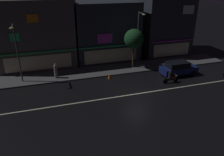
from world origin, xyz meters
name	(u,v)px	position (x,y,z in m)	size (l,w,h in m)	color
ground_plane	(137,94)	(0.00, 0.00, 0.00)	(140.00, 140.00, 0.00)	black
lane_divider_stripe	(137,94)	(0.00, 0.00, 0.01)	(28.97, 0.16, 0.01)	beige
sidewalk_far	(115,69)	(0.00, 6.96, 0.07)	(30.50, 3.66, 0.14)	#4C4C4F
storefront_left_block	(162,25)	(9.15, 12.00, 4.25)	(7.10, 6.56, 8.51)	#2D333D
storefront_center_block	(103,30)	(0.00, 12.64, 3.95)	(8.89, 7.85, 7.92)	#2D333D
storefront_right_block	(36,33)	(-9.15, 12.07, 4.24)	(9.79, 6.69, 8.50)	#56514C
streetlamp_west	(17,49)	(-11.07, 6.19, 3.93)	(0.44, 1.64, 6.33)	#47494C
streetlamp_mid	(139,35)	(3.29, 7.47, 4.19)	(0.44, 1.64, 6.83)	#47494C
pedestrian_on_sidewalk	(56,71)	(-7.39, 6.26, 0.94)	(0.38, 0.38, 1.73)	gray
street_tree	(134,39)	(2.36, 6.83, 3.82)	(2.42, 2.42, 4.92)	#473323
parked_car_near_kerb	(178,68)	(6.63, 3.03, 0.87)	(4.30, 1.98, 1.67)	navy
motorcycle_following	(170,77)	(4.60, 1.37, 0.63)	(1.90, 0.60, 1.52)	black
traffic_cone	(109,76)	(-1.51, 4.57, 0.28)	(0.36, 0.36, 0.55)	orange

